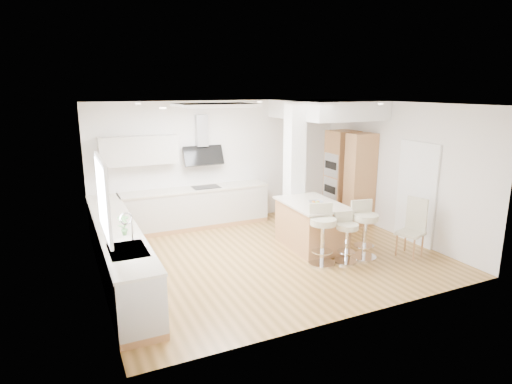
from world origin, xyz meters
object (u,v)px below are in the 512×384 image
bar_stool_a (322,231)px  bar_stool_b (346,235)px  peninsula (311,224)px  bar_stool_c (364,227)px  dining_chair (414,225)px

bar_stool_a → bar_stool_b: bar_stool_a is taller
peninsula → bar_stool_c: 1.07m
bar_stool_b → bar_stool_c: bearing=13.0°
bar_stool_b → dining_chair: dining_chair is taller
bar_stool_c → dining_chair: bearing=-6.2°
bar_stool_b → dining_chair: (1.35, -0.24, 0.07)m
bar_stool_b → dining_chair: 1.37m
peninsula → bar_stool_c: bar_stool_c is taller
peninsula → bar_stool_c: size_ratio=1.43×
bar_stool_a → dining_chair: bearing=6.8°
bar_stool_a → bar_stool_b: (0.44, -0.11, -0.09)m
bar_stool_a → bar_stool_c: 0.87m
bar_stool_a → dining_chair: (1.79, -0.35, -0.03)m
peninsula → bar_stool_b: 0.94m
dining_chair → bar_stool_a: bearing=150.0°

